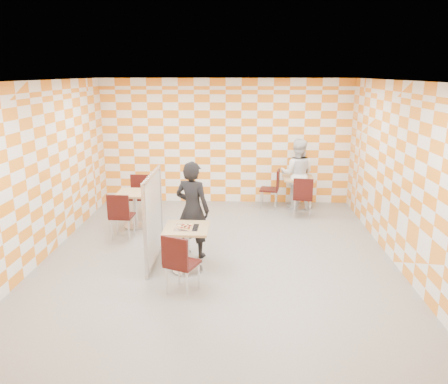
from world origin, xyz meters
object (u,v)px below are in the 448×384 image
Objects in this scene: chair_empty_far at (139,192)px; sport_bottle at (293,172)px; chair_main_front at (179,260)px; chair_empty_near at (120,213)px; empty_table at (135,203)px; man_white at (297,174)px; partition at (153,218)px; chair_second_side at (273,186)px; second_table at (298,187)px; main_table at (187,241)px; chair_second_front at (303,195)px; soda_bottle at (306,173)px; man_dark at (193,210)px.

chair_empty_far is 3.62m from sport_bottle.
chair_main_front is 4.62× the size of sport_bottle.
sport_bottle reaches higher than chair_empty_near.
man_white reaches higher than empty_table.
chair_empty_far is 0.56× the size of man_white.
partition is at bearing -66.95° from empty_table.
chair_second_side is at bearing 69.20° from chair_main_front.
chair_second_side is at bearing -178.46° from second_table.
sport_bottle is (2.09, 3.66, 0.33)m from main_table.
chair_second_front reaches higher than empty_table.
chair_second_side is 0.81m from soda_bottle.
chair_empty_far is at bearing -168.93° from soda_bottle.
empty_table is 3.79m from sport_bottle.
man_dark is (0.04, 1.42, 0.30)m from chair_main_front.
main_table is at bearing -27.88° from partition.
main_table is 0.81× the size of chair_empty_near.
chair_empty_far is (0.02, 1.47, 0.00)m from chair_empty_near.
soda_bottle is (3.78, 0.74, 0.31)m from chair_empty_far.
empty_table is 0.44× the size of man_dark.
chair_second_side is (-0.60, 0.74, 0.00)m from chair_second_front.
soda_bottle is at bearing 30.21° from chair_empty_near.
soda_bottle is (2.36, 3.52, 0.34)m from main_table.
main_table is at bearing -119.68° from sport_bottle.
partition is at bearing 46.91° from man_dark.
second_table is 0.48× the size of partition.
man_dark is 3.61m from man_white.
main_table is at bearing -128.81° from chair_second_front.
chair_second_front is at bearing -101.27° from soda_bottle.
chair_second_side is at bearing 65.16° from main_table.
main_table is 0.45× the size of man_white.
partition is (-2.78, -3.19, 0.28)m from second_table.
man_white reaches higher than chair_second_side.
sport_bottle reaches higher than chair_second_side.
chair_empty_near is 0.55× the size of man_dark.
main_table is 4.16m from man_white.
second_table is 0.45× the size of man_white.
man_dark reaches higher than sport_bottle.
chair_main_front is 4.18m from chair_second_front.
man_dark is 7.36× the size of soda_bottle.
sport_bottle is at bearing 64.77° from chair_main_front.
partition reaches higher than empty_table.
second_table is 3.75× the size of sport_bottle.
second_table is (2.19, 3.50, 0.00)m from main_table.
second_table is 0.81× the size of chair_second_side.
chair_main_front is 1.00× the size of chair_empty_near.
man_dark reaches higher than man_white.
empty_table is 1.92m from partition.
soda_bottle reaches higher than chair_empty_far.
sport_bottle is (2.06, 3.04, -0.01)m from man_dark.
main_table is at bearing -114.84° from chair_second_side.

